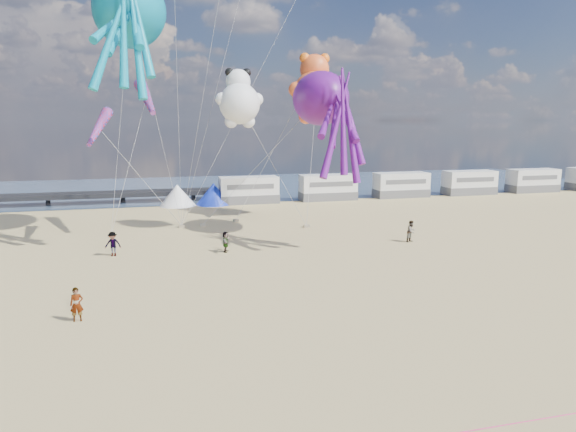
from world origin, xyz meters
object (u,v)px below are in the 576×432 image
object	(u,v)px
motorhome_1	(328,187)
sandbag_a	(111,236)
beachgoer_1	(411,231)
sandbag_b	(203,225)
windsock_left	(146,98)
motorhome_2	(401,185)
kite_octopus_purple	(320,98)
tent_white	(177,195)
beachgoer_2	(113,244)
motorhome_4	(533,181)
sandbag_c	(306,226)
windsock_right	(99,128)
motorhome_0	(249,190)
kite_teddy_orange	(316,95)
kite_panda	(239,104)
sandbag_e	(182,226)
sandbag_d	(236,220)
windsock_mid	(308,84)
beachgoer_4	(226,242)
tent_blue	(214,194)
kite_octopus_teal	(129,11)
standing_person	(77,304)
motorhome_3	(469,183)

from	to	relation	value
motorhome_1	sandbag_a	bearing A→B (deg)	-148.17
beachgoer_1	sandbag_b	distance (m)	18.21
windsock_left	beachgoer_1	bearing A→B (deg)	-31.56
motorhome_2	kite_octopus_purple	xyz separation A→B (m)	(-16.20, -17.53, 9.52)
motorhome_2	tent_white	size ratio (longest dim) A/B	1.65
motorhome_1	tent_white	size ratio (longest dim) A/B	1.65
beachgoer_2	motorhome_1	bearing A→B (deg)	52.77
motorhome_4	beachgoer_1	distance (m)	36.52
beachgoer_1	sandbag_c	distance (m)	9.70
beachgoer_2	sandbag_b	world-z (taller)	beachgoer_2
kite_octopus_purple	windsock_right	world-z (taller)	kite_octopus_purple
motorhome_1	beachgoer_2	size ratio (longest dim) A/B	3.83
motorhome_0	kite_teddy_orange	bearing A→B (deg)	-66.85
kite_panda	windsock_left	bearing A→B (deg)	155.38
sandbag_e	windsock_left	world-z (taller)	windsock_left
sandbag_e	sandbag_b	bearing A→B (deg)	-0.05
sandbag_e	kite_teddy_orange	bearing A→B (deg)	5.52
beachgoer_1	kite_octopus_purple	size ratio (longest dim) A/B	0.16
sandbag_d	windsock_mid	bearing A→B (deg)	-0.76
sandbag_e	beachgoer_4	bearing A→B (deg)	-74.52
tent_white	beachgoer_2	bearing A→B (deg)	-104.15
tent_blue	beachgoer_1	world-z (taller)	tent_blue
beachgoer_2	tent_white	bearing A→B (deg)	86.23
windsock_left	motorhome_4	bearing A→B (deg)	7.45
motorhome_2	sandbag_a	world-z (taller)	motorhome_2
motorhome_4	kite_octopus_teal	distance (m)	53.94
kite_teddy_orange	motorhome_2	bearing A→B (deg)	40.38
motorhome_4	beachgoer_4	size ratio (longest dim) A/B	4.42
motorhome_4	sandbag_d	distance (m)	42.43
tent_blue	kite_panda	xyz separation A→B (m)	(0.72, -15.03, 9.44)
kite_panda	windsock_left	size ratio (longest dim) A/B	0.78
windsock_right	kite_panda	bearing A→B (deg)	15.23
motorhome_4	sandbag_d	size ratio (longest dim) A/B	13.20
tent_blue	kite_octopus_teal	distance (m)	22.86
motorhome_4	kite_teddy_orange	bearing A→B (deg)	-162.19
beachgoer_1	windsock_left	xyz separation A→B (m)	(-19.48, 8.41, 10.26)
sandbag_c	kite_teddy_orange	size ratio (longest dim) A/B	0.07
windsock_left	sandbag_c	bearing A→B (deg)	-12.92
motorhome_0	windsock_left	world-z (taller)	windsock_left
tent_blue	windsock_right	bearing A→B (deg)	-123.50
beachgoer_2	windsock_left	world-z (taller)	windsock_left
standing_person	kite_octopus_purple	distance (m)	24.81
beachgoer_1	beachgoer_4	size ratio (longest dim) A/B	1.13
motorhome_4	beachgoer_1	bearing A→B (deg)	-142.90
tent_white	tent_blue	xyz separation A→B (m)	(4.00, 0.00, 0.00)
motorhome_0	motorhome_3	xyz separation A→B (m)	(28.50, 0.00, 0.00)
sandbag_a	windsock_right	size ratio (longest dim) A/B	0.10
kite_octopus_teal	windsock_mid	size ratio (longest dim) A/B	1.89
sandbag_c	kite_teddy_orange	xyz separation A→B (m)	(2.03, 3.97, 11.50)
standing_person	kite_panda	distance (m)	22.88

